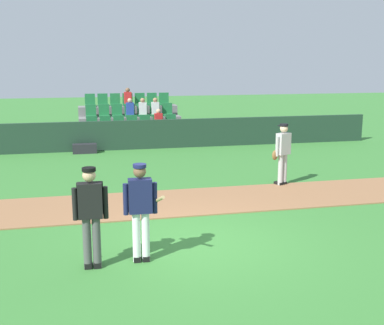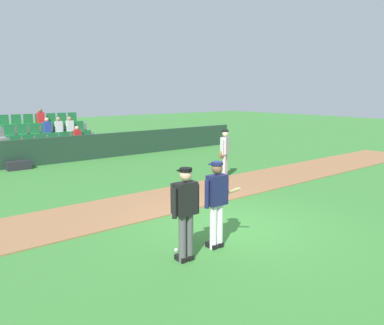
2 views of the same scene
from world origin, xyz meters
The scene contains 9 objects.
ground_plane centered at (0.00, 0.00, 0.00)m, with size 80.00×80.00×0.00m, color #387A33.
infield_dirt_path centered at (0.00, 2.78, 0.01)m, with size 28.00×2.37×0.03m, color #936642.
dugout_fence centered at (0.00, 10.62, 0.58)m, with size 20.00×0.16×1.16m, color #1E3828.
stadium_bleachers centered at (0.01, 12.50, 0.62)m, with size 4.45×2.95×2.30m.
batter_navy_jersey centered at (-1.16, -0.67, 0.97)m, with size 0.68×0.78×1.76m.
umpire_home_plate centered at (-2.01, -0.75, 1.00)m, with size 0.59×0.31×1.76m.
runner_grey_jersey centered at (3.39, 3.85, 0.96)m, with size 0.65×0.41×1.76m.
baseball centered at (-1.91, -0.33, 0.04)m, with size 0.07×0.07×0.07m, color white.
equipment_bag centered at (-1.99, 10.17, 0.18)m, with size 0.90×0.36×0.36m, color #232328.
Camera 1 is at (-2.11, -8.88, 3.49)m, focal length 46.27 mm.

